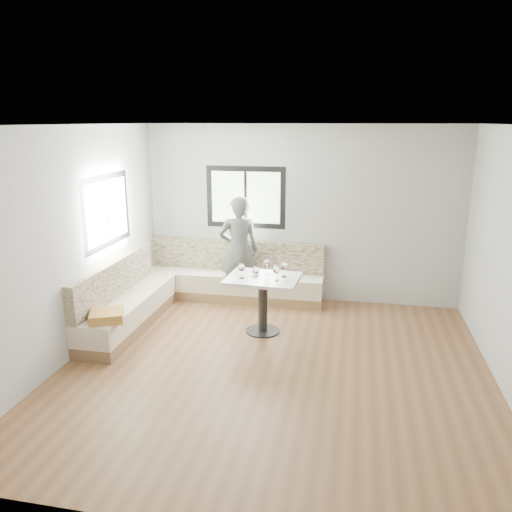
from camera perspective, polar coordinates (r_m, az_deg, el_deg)
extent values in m
cube|color=brown|center=(6.07, 2.15, -12.72)|extent=(5.00, 5.00, 0.01)
cube|color=white|center=(5.36, 2.46, 14.76)|extent=(5.00, 5.00, 0.01)
cube|color=#B7B7B2|center=(7.97, 5.18, 4.73)|extent=(5.00, 0.01, 2.80)
cube|color=#B7B7B2|center=(3.26, -4.90, -11.12)|extent=(5.00, 0.01, 2.80)
cube|color=#B7B7B2|center=(6.43, -20.29, 1.29)|extent=(0.01, 5.00, 2.80)
cube|color=black|center=(8.07, -1.19, 6.72)|extent=(1.30, 0.02, 1.00)
cube|color=black|center=(7.14, -16.68, 4.96)|extent=(0.02, 1.30, 1.00)
cube|color=brown|center=(8.23, -2.56, -4.41)|extent=(2.90, 0.55, 0.16)
cube|color=beige|center=(8.16, -2.57, -2.92)|extent=(2.90, 0.55, 0.29)
cube|color=beige|center=(8.24, -2.26, 0.13)|extent=(2.90, 0.14, 0.50)
cube|color=brown|center=(7.38, -14.19, -7.25)|extent=(0.55, 2.25, 0.16)
cube|color=beige|center=(7.30, -14.30, -5.62)|extent=(0.55, 2.25, 0.29)
cube|color=beige|center=(7.26, -15.97, -2.54)|extent=(0.14, 2.25, 0.50)
cube|color=#B67540|center=(6.48, -16.71, -6.56)|extent=(0.52, 0.52, 0.12)
cylinder|color=black|center=(7.03, 0.78, -8.54)|extent=(0.47, 0.47, 0.02)
cylinder|color=black|center=(6.89, 0.79, -5.75)|extent=(0.13, 0.13, 0.75)
cube|color=silver|center=(6.76, 0.80, -2.60)|extent=(1.01, 0.81, 0.04)
imported|color=#4A4F4A|center=(7.86, -1.97, 0.66)|extent=(0.74, 0.61, 1.74)
cylinder|color=white|center=(6.80, -0.09, -2.12)|extent=(0.10, 0.10, 0.04)
sphere|color=black|center=(6.80, 0.06, -2.01)|extent=(0.02, 0.02, 0.02)
sphere|color=black|center=(6.81, -0.18, -2.00)|extent=(0.02, 0.02, 0.02)
sphere|color=black|center=(6.78, -0.10, -2.07)|extent=(0.02, 0.02, 0.02)
cylinder|color=white|center=(6.70, -1.65, -2.54)|extent=(0.07, 0.07, 0.01)
cylinder|color=white|center=(6.69, -1.65, -2.14)|extent=(0.01, 0.01, 0.09)
ellipsoid|color=white|center=(6.66, -1.66, -1.29)|extent=(0.09, 0.09, 0.11)
cylinder|color=#51060E|center=(6.67, -1.66, -1.53)|extent=(0.06, 0.06, 0.02)
cylinder|color=white|center=(6.58, -0.02, -2.88)|extent=(0.07, 0.07, 0.01)
cylinder|color=white|center=(6.56, -0.02, -2.47)|extent=(0.01, 0.01, 0.09)
ellipsoid|color=white|center=(6.53, -0.02, -1.62)|extent=(0.09, 0.09, 0.11)
cylinder|color=#51060E|center=(6.54, -0.02, -1.85)|extent=(0.06, 0.06, 0.02)
cylinder|color=white|center=(6.61, 2.31, -2.80)|extent=(0.07, 0.07, 0.01)
cylinder|color=white|center=(6.60, 2.31, -2.40)|extent=(0.01, 0.01, 0.09)
ellipsoid|color=white|center=(6.57, 2.32, -1.54)|extent=(0.09, 0.09, 0.11)
cylinder|color=#51060E|center=(6.57, 2.32, -1.78)|extent=(0.06, 0.06, 0.02)
cylinder|color=white|center=(6.88, 1.27, -2.05)|extent=(0.07, 0.07, 0.01)
cylinder|color=white|center=(6.87, 1.27, -1.67)|extent=(0.01, 0.01, 0.09)
ellipsoid|color=white|center=(6.84, 1.27, -0.84)|extent=(0.09, 0.09, 0.11)
cylinder|color=#51060E|center=(6.85, 1.27, -1.07)|extent=(0.06, 0.06, 0.02)
cylinder|color=white|center=(6.77, 3.23, -2.37)|extent=(0.07, 0.07, 0.01)
cylinder|color=white|center=(6.76, 3.23, -1.98)|extent=(0.01, 0.01, 0.09)
ellipsoid|color=white|center=(6.73, 3.24, -1.14)|extent=(0.09, 0.09, 0.11)
cylinder|color=#51060E|center=(6.73, 3.24, -1.37)|extent=(0.06, 0.06, 0.02)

